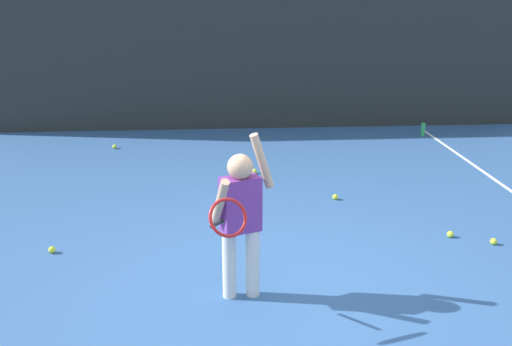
% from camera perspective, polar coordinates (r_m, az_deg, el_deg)
% --- Properties ---
extents(ground_plane, '(20.00, 20.00, 0.00)m').
position_cam_1_polar(ground_plane, '(4.99, 2.42, -11.34)').
color(ground_plane, '#335B93').
extents(back_fence_windscreen, '(10.12, 0.08, 3.61)m').
position_cam_1_polar(back_fence_windscreen, '(10.16, -1.21, 14.34)').
color(back_fence_windscreen, '#282D2B').
rests_on(back_fence_windscreen, ground).
extents(fence_post_1, '(0.09, 0.09, 3.76)m').
position_cam_1_polar(fence_post_1, '(10.39, -15.32, 14.22)').
color(fence_post_1, slate).
rests_on(fence_post_1, ground).
extents(fence_post_2, '(0.09, 0.09, 3.76)m').
position_cam_1_polar(fence_post_2, '(10.22, -1.23, 14.78)').
color(fence_post_2, slate).
rests_on(fence_post_2, ground).
extents(fence_post_3, '(0.09, 0.09, 3.76)m').
position_cam_1_polar(fence_post_3, '(10.63, 12.56, 14.49)').
color(fence_post_3, slate).
rests_on(fence_post_3, ground).
extents(tennis_player, '(0.55, 0.76, 1.35)m').
position_cam_1_polar(tennis_player, '(4.58, -1.55, -4.00)').
color(tennis_player, silver).
rests_on(tennis_player, ground).
extents(water_bottle, '(0.07, 0.07, 0.22)m').
position_cam_1_polar(water_bottle, '(10.25, 15.88, 4.10)').
color(water_bottle, green).
rests_on(water_bottle, ground).
extents(tennis_ball_0, '(0.07, 0.07, 0.07)m').
position_cam_1_polar(tennis_ball_0, '(6.25, 18.32, -5.65)').
color(tennis_ball_0, '#CCE033').
rests_on(tennis_ball_0, ground).
extents(tennis_ball_1, '(0.07, 0.07, 0.07)m').
position_cam_1_polar(tennis_ball_1, '(7.01, 7.69, -2.31)').
color(tennis_ball_1, '#CCE033').
rests_on(tennis_ball_1, ground).
extents(tennis_ball_2, '(0.07, 0.07, 0.07)m').
position_cam_1_polar(tennis_ball_2, '(5.93, -19.17, -7.04)').
color(tennis_ball_2, '#CCE033').
rests_on(tennis_ball_2, ground).
extents(tennis_ball_3, '(0.07, 0.07, 0.07)m').
position_cam_1_polar(tennis_ball_3, '(6.23, 22.04, -6.17)').
color(tennis_ball_3, '#CCE033').
rests_on(tennis_ball_3, ground).
extents(tennis_ball_4, '(0.07, 0.07, 0.07)m').
position_cam_1_polar(tennis_ball_4, '(7.89, -0.15, 0.18)').
color(tennis_ball_4, '#CCE033').
rests_on(tennis_ball_4, ground).
extents(tennis_ball_5, '(0.07, 0.07, 0.07)m').
position_cam_1_polar(tennis_ball_5, '(9.35, -13.55, 2.50)').
color(tennis_ball_5, '#CCE033').
rests_on(tennis_ball_5, ground).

